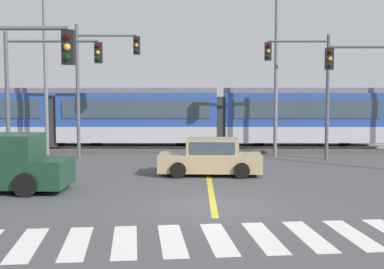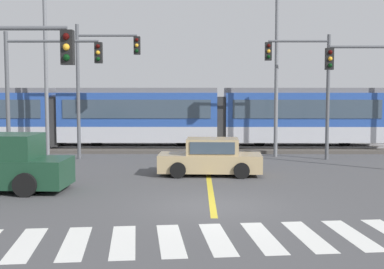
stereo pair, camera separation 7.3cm
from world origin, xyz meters
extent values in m
plane|color=#474749|center=(0.00, 0.00, 0.00)|extent=(200.00, 200.00, 0.00)
cube|color=#4C4742|center=(0.00, 15.14, 0.09)|extent=(120.00, 4.00, 0.18)
cube|color=#939399|center=(0.00, 14.42, 0.23)|extent=(120.00, 0.08, 0.10)
cube|color=#939399|center=(0.00, 15.86, 0.23)|extent=(120.00, 0.08, 0.10)
cylinder|color=black|center=(-10.86, 15.14, 0.53)|extent=(0.70, 0.20, 0.70)
cube|color=#B7BAC1|center=(-3.84, 15.14, 0.98)|extent=(9.00, 2.60, 0.90)
cube|color=#284C9E|center=(-3.84, 15.14, 2.38)|extent=(9.00, 2.60, 1.90)
cube|color=#384756|center=(-3.84, 13.82, 2.43)|extent=(8.28, 0.04, 1.04)
cube|color=slate|center=(-3.84, 15.14, 3.47)|extent=(9.00, 2.39, 0.28)
cylinder|color=black|center=(-1.36, 15.14, 0.53)|extent=(0.70, 0.20, 0.70)
cylinder|color=black|center=(-6.31, 15.14, 0.53)|extent=(0.70, 0.20, 0.70)
cube|color=#B7BAC1|center=(5.66, 15.14, 0.98)|extent=(9.00, 2.60, 0.90)
cube|color=#284C9E|center=(5.66, 15.14, 2.38)|extent=(9.00, 2.60, 1.90)
cube|color=#384756|center=(5.66, 13.82, 2.43)|extent=(8.28, 0.04, 1.04)
cube|color=slate|center=(5.66, 15.14, 3.47)|extent=(9.00, 2.39, 0.28)
cylinder|color=black|center=(8.14, 15.14, 0.53)|extent=(0.70, 0.20, 0.70)
cylinder|color=black|center=(3.19, 15.14, 0.53)|extent=(0.70, 0.20, 0.70)
cube|color=#2D2D2D|center=(-8.59, 15.14, 1.68)|extent=(0.50, 2.34, 2.80)
cube|color=#2D2D2D|center=(0.91, 15.14, 1.68)|extent=(0.50, 2.34, 2.80)
cube|color=silver|center=(-4.37, -4.02, 0.00)|extent=(0.87, 2.85, 0.01)
cube|color=silver|center=(-3.28, -3.89, 0.00)|extent=(0.87, 2.85, 0.01)
cube|color=silver|center=(-2.19, -3.77, 0.00)|extent=(0.87, 2.85, 0.01)
cube|color=silver|center=(-1.09, -3.65, 0.00)|extent=(0.87, 2.85, 0.01)
cube|color=silver|center=(0.00, -3.52, 0.00)|extent=(0.87, 2.85, 0.01)
cube|color=silver|center=(1.09, -3.40, 0.00)|extent=(0.87, 2.85, 0.01)
cube|color=silver|center=(2.19, -3.28, 0.00)|extent=(0.87, 2.85, 0.01)
cube|color=silver|center=(3.28, -3.16, 0.00)|extent=(0.87, 2.85, 0.01)
cube|color=gold|center=(0.00, 5.81, 0.00)|extent=(0.20, 14.67, 0.01)
cube|color=tan|center=(0.07, 5.91, 0.52)|extent=(4.26, 1.86, 0.72)
cube|color=tan|center=(0.17, 5.91, 1.20)|extent=(2.16, 1.60, 0.64)
cube|color=#384756|center=(-0.83, 5.95, 1.20)|extent=(0.16, 1.43, 0.52)
cube|color=#384756|center=(0.14, 5.13, 1.20)|extent=(1.79, 0.11, 0.48)
cylinder|color=black|center=(-1.22, 5.11, 0.32)|extent=(0.65, 0.24, 0.64)
cylinder|color=black|center=(-1.16, 6.81, 0.32)|extent=(0.65, 0.24, 0.64)
cylinder|color=black|center=(1.29, 5.01, 0.32)|extent=(0.65, 0.24, 0.64)
cylinder|color=black|center=(1.36, 6.71, 0.32)|extent=(0.65, 0.24, 0.64)
cube|color=#193D28|center=(-6.82, 2.39, 1.56)|extent=(1.78, 1.91, 0.84)
cube|color=#384756|center=(-6.07, 2.35, 1.58)|extent=(0.17, 1.70, 0.66)
cylinder|color=black|center=(-6.02, 3.33, 0.40)|extent=(0.81, 0.31, 0.80)
cylinder|color=black|center=(-6.11, 1.38, 0.40)|extent=(0.81, 0.31, 0.80)
cylinder|color=#515459|center=(6.07, 10.89, 3.11)|extent=(0.18, 0.18, 6.23)
cylinder|color=#515459|center=(4.57, 10.89, 5.90)|extent=(3.00, 0.12, 0.12)
cube|color=black|center=(3.07, 10.89, 5.40)|extent=(0.32, 0.28, 0.90)
sphere|color=#360605|center=(3.07, 10.74, 5.67)|extent=(0.18, 0.18, 0.18)
sphere|color=#F7AA26|center=(3.07, 10.74, 5.40)|extent=(0.18, 0.18, 0.18)
sphere|color=black|center=(3.07, 10.74, 5.13)|extent=(0.18, 0.18, 0.18)
cylinder|color=#515459|center=(-5.61, -1.85, 5.11)|extent=(3.50, 0.12, 0.12)
cube|color=black|center=(-3.86, -1.85, 4.61)|extent=(0.32, 0.28, 0.90)
sphere|color=#360605|center=(-3.86, -2.00, 4.88)|extent=(0.18, 0.18, 0.18)
sphere|color=#F7AA26|center=(-3.86, -2.00, 4.61)|extent=(0.18, 0.18, 0.18)
sphere|color=black|center=(-3.86, -2.00, 4.34)|extent=(0.18, 0.18, 0.18)
cylinder|color=#515459|center=(-6.47, 11.12, 3.39)|extent=(0.18, 0.18, 6.77)
cylinder|color=#515459|center=(-4.97, 11.12, 6.21)|extent=(3.00, 0.12, 0.12)
cube|color=black|center=(-3.47, 11.12, 5.71)|extent=(0.32, 0.28, 0.90)
sphere|color=#360605|center=(-3.47, 10.97, 5.98)|extent=(0.18, 0.18, 0.18)
sphere|color=#F7AA26|center=(-3.47, 10.97, 5.71)|extent=(0.18, 0.18, 0.18)
sphere|color=black|center=(-3.47, 10.97, 5.44)|extent=(0.18, 0.18, 0.18)
cylinder|color=#515459|center=(7.06, 6.62, 5.29)|extent=(4.00, 0.12, 0.12)
cube|color=black|center=(5.06, 6.62, 4.79)|extent=(0.32, 0.28, 0.90)
sphere|color=#360605|center=(5.06, 6.47, 5.06)|extent=(0.18, 0.18, 0.18)
sphere|color=#F7AA26|center=(5.06, 6.47, 4.79)|extent=(0.18, 0.18, 0.18)
sphere|color=black|center=(5.06, 6.47, 4.52)|extent=(0.18, 0.18, 0.18)
cylinder|color=#515459|center=(-8.72, 7.35, 3.01)|extent=(0.18, 0.18, 6.02)
cylinder|color=#515459|center=(-6.72, 7.35, 5.59)|extent=(4.00, 0.12, 0.12)
cube|color=black|center=(-4.72, 7.35, 5.09)|extent=(0.32, 0.28, 0.90)
sphere|color=#360605|center=(-4.72, 7.20, 5.36)|extent=(0.18, 0.18, 0.18)
sphere|color=#F7AA26|center=(-4.72, 7.20, 5.09)|extent=(0.18, 0.18, 0.18)
sphere|color=black|center=(-4.72, 7.20, 4.82)|extent=(0.18, 0.18, 0.18)
cylinder|color=slate|center=(-8.43, 12.35, 4.48)|extent=(0.20, 0.20, 8.96)
cylinder|color=slate|center=(3.67, 12.08, 4.65)|extent=(0.20, 0.20, 9.30)
camera|label=1|loc=(-0.56, -15.88, 3.52)|focal=50.00mm
camera|label=2|loc=(-0.49, -15.88, 3.52)|focal=50.00mm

